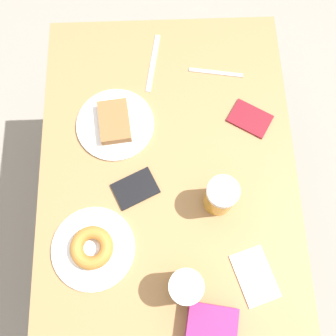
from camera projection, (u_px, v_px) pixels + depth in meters
ground_plane at (168, 213)px, 1.80m from camera, size 8.00×8.00×0.00m
table at (168, 175)px, 1.19m from camera, size 0.78×1.09×0.70m
plate_with_cake at (115, 123)px, 1.16m from camera, size 0.24×0.24×0.04m
plate_with_donut at (93, 248)px, 1.04m from camera, size 0.24×0.24×0.05m
beer_mug_left at (185, 287)px, 0.97m from camera, size 0.09×0.09×0.13m
beer_mug_center at (220, 196)px, 1.04m from camera, size 0.09×0.09×0.13m
napkin_folded at (255, 276)px, 1.04m from camera, size 0.14×0.17×0.00m
fork at (216, 73)px, 1.23m from camera, size 0.18×0.04×0.00m
knife at (153, 63)px, 1.24m from camera, size 0.05×0.22×0.00m
passport_near_edge at (250, 119)px, 1.18m from camera, size 0.15×0.14×0.01m
passport_far_edge at (135, 188)px, 1.11m from camera, size 0.15×0.13×0.01m
blue_pouch at (211, 330)px, 0.97m from camera, size 0.15×0.15×0.05m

